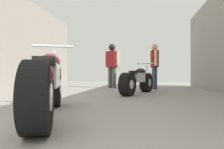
{
  "coord_description": "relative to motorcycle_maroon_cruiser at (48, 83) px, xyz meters",
  "views": [
    {
      "loc": [
        0.81,
        -0.43,
        0.51
      ],
      "look_at": [
        0.14,
        3.63,
        0.51
      ],
      "focal_mm": 29.83,
      "sensor_mm": 36.0,
      "label": 1
    }
  ],
  "objects": [
    {
      "name": "garage_partition_left",
      "position": [
        -2.65,
        2.35,
        1.09
      ],
      "size": [
        0.08,
        8.77,
        2.99
      ],
      "primitive_type": "cube",
      "color": "gray",
      "rests_on": "ground_plane"
    },
    {
      "name": "motorcycle_black_naked",
      "position": [
        0.98,
        2.91,
        -0.06
      ],
      "size": [
        0.9,
        1.78,
        0.85
      ],
      "color": "black",
      "rests_on": "ground_plane"
    },
    {
      "name": "mechanic_with_helmet",
      "position": [
        -0.04,
        5.0,
        0.61
      ],
      "size": [
        0.63,
        0.43,
        1.69
      ],
      "color": "#4C4C4C",
      "rests_on": "ground_plane"
    },
    {
      "name": "motorcycle_maroon_cruiser",
      "position": [
        0.0,
        0.0,
        0.0
      ],
      "size": [
        1.02,
        2.0,
        0.97
      ],
      "color": "black",
      "rests_on": "ground_plane"
    },
    {
      "name": "mechanic_in_blue",
      "position": [
        1.54,
        4.63,
        0.49
      ],
      "size": [
        0.27,
        0.64,
        1.59
      ],
      "color": "#2D3851",
      "rests_on": "ground_plane"
    },
    {
      "name": "ground_plane",
      "position": [
        0.32,
        2.35,
        -0.41
      ],
      "size": [
        19.13,
        19.13,
        0.0
      ],
      "primitive_type": "plane",
      "color": "gray"
    }
  ]
}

